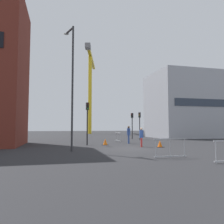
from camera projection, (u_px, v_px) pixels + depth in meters
name	position (u px, v px, depth m)	size (l,w,h in m)	color
ground	(131.00, 149.00, 17.31)	(160.00, 160.00, 0.00)	#28282B
office_block	(189.00, 106.00, 36.41)	(12.33, 9.16, 10.48)	#A8AAB2
construction_crane	(90.00, 78.00, 56.25)	(5.42, 19.19, 20.74)	yellow
streetlamp_tall	(72.00, 79.00, 15.86)	(0.74, 1.36, 9.08)	#2D2D30
traffic_light_crosswalk	(87.00, 116.00, 20.67)	(0.27, 0.38, 4.02)	black
traffic_light_near	(140.00, 121.00, 29.51)	(0.37, 0.37, 3.68)	#2D2D30
traffic_light_verge	(132.00, 121.00, 31.78)	(0.39, 0.30, 3.73)	black
pedestrian_walking	(141.00, 136.00, 18.80)	(0.34, 0.34, 1.65)	red
pedestrian_waiting	(129.00, 133.00, 22.62)	(0.34, 0.34, 1.81)	#33519E
safety_barrier_rear	(170.00, 148.00, 12.02)	(1.96, 0.11, 1.08)	#9EA0A5
safety_barrier_mid_span	(118.00, 137.00, 25.85)	(0.17, 2.58, 1.08)	#9EA0A5
traffic_cone_by_barrier	(160.00, 144.00, 18.47)	(0.57, 0.57, 0.57)	black
traffic_cone_on_verge	(105.00, 142.00, 20.73)	(0.59, 0.59, 0.59)	black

